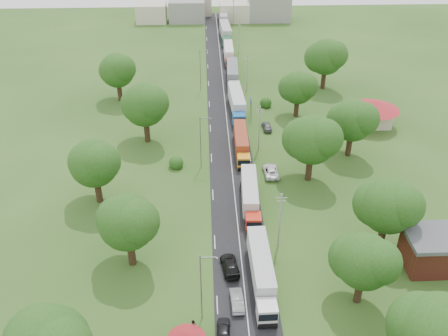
{
  "coord_description": "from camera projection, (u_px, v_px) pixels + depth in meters",
  "views": [
    {
      "loc": [
        -4.58,
        -61.78,
        47.37
      ],
      "look_at": [
        -1.61,
        9.53,
        3.0
      ],
      "focal_mm": 40.0,
      "sensor_mm": 36.0,
      "label": 1
    }
  ],
  "objects": [
    {
      "name": "pole_1",
      "position": [
        280.0,
        219.0,
        69.38
      ],
      "size": [
        1.6,
        0.24,
        9.0
      ],
      "color": "gray",
      "rests_on": "ground"
    },
    {
      "name": "truck_7",
      "position": [
        224.0,
        18.0,
        165.93
      ],
      "size": [
        2.79,
        14.48,
        4.01
      ],
      "color": "silver",
      "rests_on": "ground"
    },
    {
      "name": "car_lane_mid",
      "position": [
        237.0,
        300.0,
        61.9
      ],
      "size": [
        1.71,
        4.39,
        1.42
      ],
      "primitive_type": "imported",
      "rotation": [
        0.0,
        0.0,
        3.19
      ],
      "color": "gray",
      "rests_on": "ground"
    },
    {
      "name": "car_verge_near",
      "position": [
        271.0,
        171.0,
        87.46
      ],
      "size": [
        2.65,
        5.42,
        1.48
      ],
      "primitive_type": "imported",
      "rotation": [
        0.0,
        0.0,
        3.18
      ],
      "color": "white",
      "rests_on": "ground"
    },
    {
      "name": "house_brick",
      "position": [
        436.0,
        250.0,
        66.93
      ],
      "size": [
        8.6,
        6.6,
        5.2
      ],
      "color": "maroon",
      "rests_on": "ground"
    },
    {
      "name": "tree_11",
      "position": [
        94.0,
        163.0,
        77.38
      ],
      "size": [
        8.8,
        8.8,
        11.07
      ],
      "color": "#382616",
      "rests_on": "ground"
    },
    {
      "name": "tree_10",
      "position": [
        127.0,
        221.0,
        64.9
      ],
      "size": [
        8.8,
        8.8,
        11.07
      ],
      "color": "#382616",
      "rests_on": "ground"
    },
    {
      "name": "truck_4",
      "position": [
        233.0,
        75.0,
        122.43
      ],
      "size": [
        3.01,
        15.22,
        4.21
      ],
      "color": "silver",
      "rests_on": "ground"
    },
    {
      "name": "truck_1",
      "position": [
        250.0,
        196.0,
        78.73
      ],
      "size": [
        2.89,
        14.05,
        3.88
      ],
      "color": "red",
      "rests_on": "ground"
    },
    {
      "name": "tree_13",
      "position": [
        117.0,
        70.0,
        111.25
      ],
      "size": [
        8.8,
        8.8,
        11.07
      ],
      "color": "#382616",
      "rests_on": "ground"
    },
    {
      "name": "lamp_0",
      "position": [
        202.0,
        285.0,
        57.5
      ],
      "size": [
        2.03,
        0.22,
        10.0
      ],
      "color": "slate",
      "rests_on": "ground"
    },
    {
      "name": "lamp_2",
      "position": [
        201.0,
        68.0,
        116.9
      ],
      "size": [
        2.03,
        0.22,
        10.0
      ],
      "color": "slate",
      "rests_on": "ground"
    },
    {
      "name": "tree_4",
      "position": [
        312.0,
        139.0,
        82.54
      ],
      "size": [
        9.6,
        9.6,
        12.05
      ],
      "color": "#382616",
      "rests_on": "ground"
    },
    {
      "name": "tree_3",
      "position": [
        388.0,
        205.0,
        67.83
      ],
      "size": [
        8.8,
        8.8,
        11.07
      ],
      "color": "#382616",
      "rests_on": "ground"
    },
    {
      "name": "car_verge_far",
      "position": [
        267.0,
        126.0,
        102.13
      ],
      "size": [
        1.95,
        4.33,
        1.44
      ],
      "primitive_type": "imported",
      "rotation": [
        0.0,
        0.0,
        3.2
      ],
      "color": "#56595D",
      "rests_on": "ground"
    },
    {
      "name": "pole_2",
      "position": [
        259.0,
        127.0,
        93.13
      ],
      "size": [
        1.6,
        0.24,
        9.0
      ],
      "color": "gray",
      "rests_on": "ground"
    },
    {
      "name": "distant_town",
      "position": [
        218.0,
        11.0,
        169.11
      ],
      "size": [
        52.0,
        8.0,
        8.0
      ],
      "color": "gray",
      "rests_on": "ground"
    },
    {
      "name": "pole_5",
      "position": [
        233.0,
        11.0,
        164.41
      ],
      "size": [
        1.6,
        0.24,
        9.0
      ],
      "color": "gray",
      "rests_on": "ground"
    },
    {
      "name": "truck_3",
      "position": [
        237.0,
        103.0,
        107.93
      ],
      "size": [
        3.24,
        15.61,
        4.31
      ],
      "color": "#195496",
      "rests_on": "ground"
    },
    {
      "name": "ground",
      "position": [
        237.0,
        216.0,
        77.59
      ],
      "size": [
        260.0,
        260.0,
        0.0
      ],
      "primitive_type": "plane",
      "color": "#264818",
      "rests_on": "ground"
    },
    {
      "name": "tree_6",
      "position": [
        298.0,
        87.0,
        104.46
      ],
      "size": [
        8.0,
        8.0,
        10.1
      ],
      "color": "#382616",
      "rests_on": "ground"
    },
    {
      "name": "tree_2",
      "position": [
        364.0,
        261.0,
        59.45
      ],
      "size": [
        8.0,
        8.0,
        10.1
      ],
      "color": "#382616",
      "rests_on": "ground"
    },
    {
      "name": "house_cream",
      "position": [
        374.0,
        109.0,
        102.19
      ],
      "size": [
        10.08,
        10.08,
        5.8
      ],
      "color": "beige",
      "rests_on": "ground"
    },
    {
      "name": "tree_7",
      "position": [
        326.0,
        57.0,
        116.87
      ],
      "size": [
        9.6,
        9.6,
        12.05
      ],
      "color": "#382616",
      "rests_on": "ground"
    },
    {
      "name": "tree_1",
      "position": [
        441.0,
        333.0,
        48.77
      ],
      "size": [
        9.6,
        9.6,
        12.05
      ],
      "color": "#382616",
      "rests_on": "ground"
    },
    {
      "name": "pedestrian_booth",
      "position": [
        193.0,
        326.0,
        58.23
      ],
      "size": [
        1.09,
        1.06,
        1.77
      ],
      "primitive_type": "imported",
      "rotation": [
        0.0,
        0.0,
        -0.67
      ],
      "color": "gray",
      "rests_on": "ground"
    },
    {
      "name": "car_lane_rear",
      "position": [
        230.0,
        266.0,
        67.13
      ],
      "size": [
        2.8,
        5.45,
        1.51
      ],
      "primitive_type": "imported",
      "rotation": [
        0.0,
        0.0,
        3.28
      ],
      "color": "black",
      "rests_on": "ground"
    },
    {
      "name": "pole_4",
      "position": [
        239.0,
        36.0,
        140.65
      ],
      "size": [
        1.6,
        0.24,
        9.0
      ],
      "color": "gray",
      "rests_on": "ground"
    },
    {
      "name": "car_lane_front",
      "position": [
        224.0,
        331.0,
        57.97
      ],
      "size": [
        1.88,
        4.12,
        1.37
      ],
      "primitive_type": "imported",
      "rotation": [
        0.0,
        0.0,
        3.07
      ],
      "color": "black",
      "rests_on": "ground"
    },
    {
      "name": "pole_3",
      "position": [
        247.0,
        73.0,
        116.89
      ],
      "size": [
        1.6,
        0.24,
        9.0
      ],
      "color": "gray",
      "rests_on": "ground"
    },
    {
      "name": "truck_0",
      "position": [
        262.0,
        271.0,
        64.23
      ],
      "size": [
        2.71,
        14.59,
        4.04
      ],
      "color": "silver",
      "rests_on": "ground"
    },
    {
      "name": "truck_6",
      "position": [
        226.0,
        33.0,
        151.5
      ],
      "size": [
        3.32,
        15.82,
        4.37
      ],
      "color": "#235F34",
      "rests_on": "ground"
    },
    {
      "name": "tree_12",
      "position": [
        145.0,
        104.0,
        94.24
      ],
      "size": [
        9.6,
        9.6,
        12.05
      ],
      "color": "#382616",
      "rests_on": "ground"
    },
    {
      "name": "truck_2",
      "position": [
        241.0,
        143.0,
        93.58
      ],
      "size": [
        2.48,
        13.6,
        3.77
      ],
      "color": "orange",
      "rests_on": "ground"
    },
    {
      "name": "info_sign",
      "position": [
        251.0,
        104.0,
        105.89
      ],
      "size": [
        0.12,
        3.1,
        4.1
      ],
      "color": "slate",
      "rests_on": "ground"
    },
    {
      "name": "lamp_1",
      "position": [
        201.0,
        140.0,
        87.2
      ],
      "size": [
        2.03,
        0.22,
        10.0
      ],
      "color": "slate",
      "rests_on": "ground"
    },
    {
      "name": "road",
      "position": [
        230.0,
        152.0,
        94.56
      ],
      "size": [
        8.0,
        200.0,
        0.04
      ],
      "primitive_type": "cube",
      "color": "black",
      "rests_on": "ground"
    },
    {
      "name": "truck_5",
      "position": [
        229.0,
        53.0,
        136.44
      ],
      "size": [
        2.49,
        13.94,
        3.86
      ],
      "color": "maroon",
      "rests_on": "ground"
    },
    {
      "name": "tree_5",
      "position": [
        352.0,
        120.0,
        89.96
      ],
      "size": [
        8.8,
        8.8,
        11.07
      ],
      "color": "#382616",
      "rests_on": "ground"
    }
  ]
}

